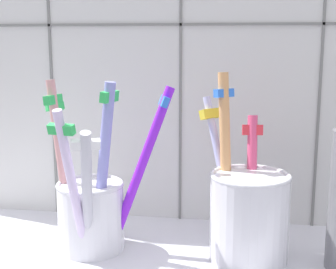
% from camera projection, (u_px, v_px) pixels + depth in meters
% --- Properties ---
extents(counter_slab, '(0.64, 0.22, 0.02)m').
position_uv_depth(counter_slab, '(167.00, 265.00, 0.50)').
color(counter_slab, silver).
rests_on(counter_slab, ground).
extents(tile_wall_back, '(0.64, 0.02, 0.45)m').
position_uv_depth(tile_wall_back, '(182.00, 52.00, 0.57)').
color(tile_wall_back, silver).
rests_on(tile_wall_back, ground).
extents(toothbrush_cup_left, '(0.15, 0.12, 0.18)m').
position_uv_depth(toothbrush_cup_left, '(91.00, 204.00, 0.50)').
color(toothbrush_cup_left, white).
rests_on(toothbrush_cup_left, counter_slab).
extents(toothbrush_cup_right, '(0.10, 0.09, 0.19)m').
position_uv_depth(toothbrush_cup_right, '(248.00, 211.00, 0.48)').
color(toothbrush_cup_right, silver).
rests_on(toothbrush_cup_right, counter_slab).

